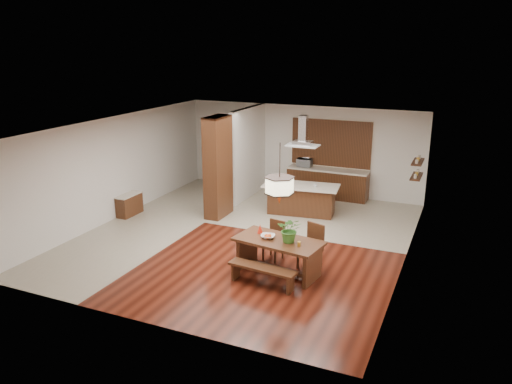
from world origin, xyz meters
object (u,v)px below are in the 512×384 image
at_px(foliage_plant, 290,230).
at_px(range_hood, 303,131).
at_px(dining_table, 279,249).
at_px(island_cup, 315,186).
at_px(dining_chair_left, 273,241).
at_px(fruit_bowl, 268,236).
at_px(dining_chair_right, 310,247).
at_px(microwave, 304,163).
at_px(kitchen_island, 301,199).
at_px(hallway_console, 129,205).
at_px(pendant_lantern, 280,174).
at_px(dining_bench, 262,276).

bearing_deg(foliage_plant, range_hood, 104.98).
height_order(dining_table, island_cup, island_cup).
bearing_deg(dining_chair_left, fruit_bowl, -68.13).
xyz_separation_m(dining_chair_right, microwave, (-1.91, 5.36, 0.57)).
relative_size(kitchen_island, island_cup, 20.81).
distance_m(hallway_console, microwave, 5.72).
xyz_separation_m(hallway_console, fruit_bowl, (5.11, -1.85, 0.50)).
bearing_deg(range_hood, kitchen_island, -90.00).
height_order(hallway_console, foliage_plant, foliage_plant).
relative_size(hallway_console, pendant_lantern, 0.67).
relative_size(dining_bench, island_cup, 13.62).
bearing_deg(dining_bench, dining_table, 81.34).
height_order(foliage_plant, microwave, foliage_plant).
bearing_deg(range_hood, dining_chair_left, -82.67).
relative_size(dining_chair_left, range_hood, 1.02).
bearing_deg(island_cup, hallway_console, -158.02).
height_order(hallway_console, dining_chair_right, dining_chair_right).
height_order(dining_table, foliage_plant, foliage_plant).
height_order(dining_table, dining_chair_right, dining_chair_right).
bearing_deg(microwave, range_hood, -74.70).
relative_size(fruit_bowl, microwave, 0.64).
xyz_separation_m(hallway_console, pendant_lantern, (5.36, -1.85, 1.93)).
height_order(dining_chair_left, island_cup, island_cup).
distance_m(foliage_plant, microwave, 6.10).
bearing_deg(dining_table, pendant_lantern, 90.00).
distance_m(fruit_bowl, island_cup, 3.87).
bearing_deg(dining_chair_right, dining_table, -118.83).
distance_m(dining_chair_left, foliage_plant, 1.10).
bearing_deg(dining_chair_left, foliage_plant, -35.22).
relative_size(hallway_console, microwave, 1.84).
bearing_deg(foliage_plant, dining_chair_right, 60.62).
distance_m(dining_table, range_hood, 4.45).
relative_size(dining_bench, kitchen_island, 0.65).
bearing_deg(dining_chair_left, island_cup, 100.60).
distance_m(dining_chair_right, island_cup, 3.52).
relative_size(foliage_plant, island_cup, 5.20).
xyz_separation_m(pendant_lantern, range_hood, (-0.80, 3.95, 0.22)).
bearing_deg(kitchen_island, dining_table, -85.40).
bearing_deg(fruit_bowl, kitchen_island, 97.95).
relative_size(hallway_console, kitchen_island, 0.39).
xyz_separation_m(hallway_console, foliage_plant, (5.62, -1.87, 0.75)).
distance_m(hallway_console, dining_table, 5.68).
bearing_deg(fruit_bowl, island_cup, 91.71).
height_order(kitchen_island, microwave, microwave).
bearing_deg(kitchen_island, microwave, 99.18).
bearing_deg(pendant_lantern, dining_table, -90.00).
xyz_separation_m(hallway_console, microwave, (4.00, 4.01, 0.77)).
xyz_separation_m(dining_table, range_hood, (-0.80, 3.95, 1.89)).
bearing_deg(dining_chair_right, island_cup, 124.36).
bearing_deg(range_hood, dining_table, -78.50).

